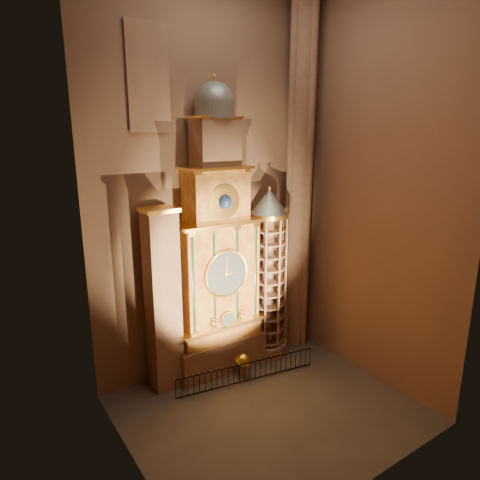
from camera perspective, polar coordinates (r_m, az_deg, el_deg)
floor at (r=23.81m, az=3.79°, el=-21.65°), size 14.00×14.00×0.00m
wall_back at (r=24.39m, az=-4.49°, el=7.33°), size 22.00×0.00×22.00m
wall_left at (r=16.14m, az=-15.62°, el=3.09°), size 0.00×22.00×22.00m
wall_right at (r=24.38m, az=17.46°, el=6.71°), size 0.00×22.00×22.00m
astronomical_clock at (r=24.45m, az=-3.08°, el=-3.02°), size 5.60×2.41×16.70m
portrait_tower at (r=23.53m, az=-10.23°, el=-7.92°), size 1.80×1.60×10.20m
stair_turret at (r=26.57m, az=3.76°, el=-4.77°), size 2.50×2.50×10.80m
gothic_pier at (r=27.14m, az=7.96°, el=7.97°), size 2.04×2.04×22.00m
stained_glass_window at (r=22.84m, az=-12.13°, el=20.41°), size 2.20×0.14×5.20m
celestial_globe at (r=25.92m, az=0.46°, el=-16.08°), size 1.25×1.22×1.40m
iron_railing at (r=25.52m, az=0.99°, el=-17.18°), size 8.33×1.51×1.16m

